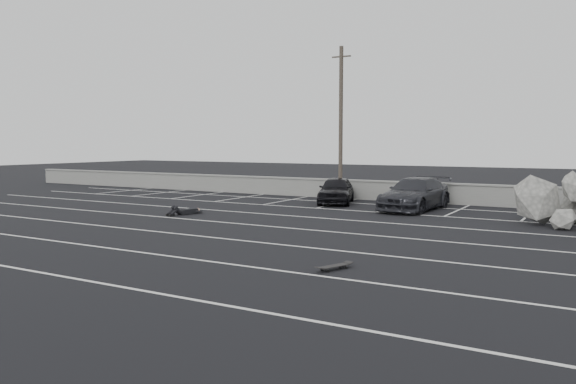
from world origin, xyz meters
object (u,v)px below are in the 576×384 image
Objects in this scene: trash_bin at (575,202)px; skateboard at (334,266)px; car_right at (415,194)px; car_left at (336,190)px; utility_pole at (341,123)px; person at (190,209)px.

skateboard is (-4.37, -15.87, -0.37)m from trash_bin.
car_right is 13.21m from skateboard.
car_left is 3.91m from utility_pole.
utility_pole is at bearing -177.97° from trash_bin.
utility_pole is 3.57× the size of person.
utility_pole is at bearing 157.98° from car_right.
utility_pole reaches higher than person.
car_right is at bearing -156.22° from trash_bin.
car_right is 0.62× the size of utility_pole.
car_left is at bearing 74.88° from person.
trash_bin is at bearing 45.00° from person.
car_right is at bearing -26.51° from utility_pole.
trash_bin is (10.73, 2.14, -0.23)m from car_left.
person is at bearing -109.49° from utility_pole.
car_right reaches higher than car_left.
skateboard is (6.36, -13.73, -0.60)m from car_left.
utility_pole is 10.14m from person.
trash_bin is 17.12m from person.
trash_bin is 0.39× the size of person.
utility_pole reaches higher than skateboard.
person is at bearing -147.43° from trash_bin.
person is (-14.42, -9.21, -0.24)m from trash_bin.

